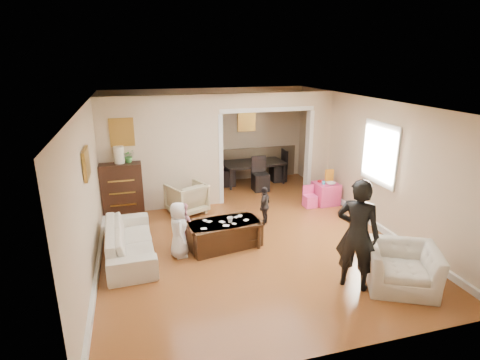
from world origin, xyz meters
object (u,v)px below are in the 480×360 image
object	(u,v)px
table_lamp	(119,155)
child_kneel_b	(184,224)
child_kneel_a	(179,230)
sofa	(130,241)
dresser	(122,189)
coffee_table	(224,234)
armchair_back	(187,198)
dining_table	(253,173)
child_toddler	(265,206)
cyan_cup	(324,183)
coffee_cup	(230,220)
adult_person	(357,234)
armchair_front	(401,267)
play_table	(326,193)

from	to	relation	value
table_lamp	child_kneel_b	xyz separation A→B (m)	(1.11, -1.77, -0.97)
child_kneel_a	sofa	bearing A→B (deg)	73.58
dresser	coffee_table	size ratio (longest dim) A/B	0.93
armchair_back	dining_table	size ratio (longest dim) A/B	0.45
coffee_table	child_toddler	distance (m)	1.30
cyan_cup	coffee_cup	bearing A→B (deg)	-150.76
sofa	armchair_back	bearing A→B (deg)	-37.74
coffee_cup	dresser	bearing A→B (deg)	131.96
dresser	cyan_cup	bearing A→B (deg)	-7.83
dining_table	child_toddler	distance (m)	2.80
coffee_table	adult_person	bearing A→B (deg)	-48.52
coffee_cup	adult_person	xyz separation A→B (m)	(1.50, -1.76, 0.33)
dining_table	child_kneel_a	size ratio (longest dim) A/B	1.70
child_kneel_b	sofa	bearing A→B (deg)	71.54
child_toddler	child_kneel_a	bearing A→B (deg)	-25.40
child_kneel_a	child_toddler	bearing A→B (deg)	-65.40
sofa	cyan_cup	xyz separation A→B (m)	(4.45, 1.36, 0.26)
coffee_table	cyan_cup	size ratio (longest dim) A/B	16.26
armchair_front	play_table	size ratio (longest dim) A/B	1.91
child_toddler	child_kneel_b	bearing A→B (deg)	-36.32
table_lamp	child_toddler	size ratio (longest dim) A/B	0.43
dresser	adult_person	world-z (taller)	adult_person
play_table	adult_person	world-z (taller)	adult_person
child_kneel_b	child_toddler	size ratio (longest dim) A/B	0.99
table_lamp	child_kneel_a	size ratio (longest dim) A/B	0.36
armchair_back	adult_person	xyz separation A→B (m)	(2.04, -3.63, 0.52)
armchair_back	child_toddler	world-z (taller)	child_toddler
cyan_cup	child_kneel_b	world-z (taller)	child_kneel_b
coffee_table	sofa	bearing A→B (deg)	177.12
armchair_back	coffee_table	world-z (taller)	armchair_back
cyan_cup	coffee_table	bearing A→B (deg)	-152.46
armchair_back	coffee_table	size ratio (longest dim) A/B	0.59
cyan_cup	child_kneel_b	bearing A→B (deg)	-161.77
coffee_cup	armchair_back	bearing A→B (deg)	105.93
coffee_table	cyan_cup	xyz separation A→B (m)	(2.76, 1.44, 0.31)
adult_person	coffee_table	bearing A→B (deg)	-4.67
dresser	table_lamp	xyz separation A→B (m)	(0.00, 0.00, 0.78)
adult_person	table_lamp	bearing A→B (deg)	-4.87
table_lamp	cyan_cup	bearing A→B (deg)	-7.83
table_lamp	coffee_cup	world-z (taller)	table_lamp
adult_person	child_kneel_b	xyz separation A→B (m)	(-2.30, 2.11, -0.46)
coffee_cup	child_kneel_a	bearing A→B (deg)	-173.99
coffee_table	child_kneel_a	xyz separation A→B (m)	(-0.85, -0.15, 0.26)
sofa	coffee_table	size ratio (longest dim) A/B	1.53
dresser	coffee_cup	world-z (taller)	dresser
coffee_cup	adult_person	distance (m)	2.34
armchair_front	cyan_cup	world-z (taller)	armchair_front
sofa	adult_person	world-z (taller)	adult_person
table_lamp	adult_person	bearing A→B (deg)	-48.72
sofa	child_kneel_a	distance (m)	0.90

